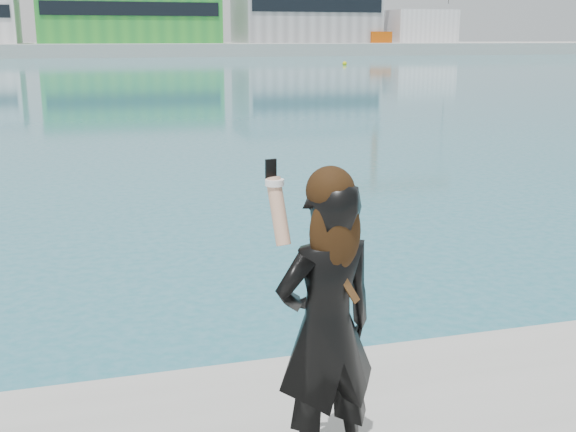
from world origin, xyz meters
name	(u,v)px	position (x,y,z in m)	size (l,w,h in m)	color
far_quay	(82,49)	(0.00, 130.00, 1.00)	(320.00, 40.00, 2.00)	#9E9E99
warehouse_green	(128,12)	(8.00, 127.98, 7.26)	(30.60, 16.36, 10.50)	#228B30
warehouse_grey_right	(305,8)	(40.00, 127.98, 8.26)	(25.50, 15.35, 12.50)	gray
ancillary_shed	(418,26)	(62.00, 126.00, 5.00)	(12.00, 10.00, 6.00)	silver
flagpole_right	(216,16)	(22.09, 121.00, 6.54)	(1.28, 0.16, 8.00)	silver
buoy_near	(345,65)	(27.59, 73.73, 0.00)	(0.50, 0.50, 0.50)	yellow
woman	(327,321)	(-0.27, -0.37, 1.63)	(0.63, 0.48, 1.65)	black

